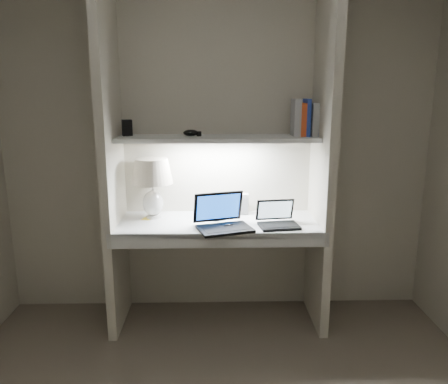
{
  "coord_description": "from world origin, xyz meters",
  "views": [
    {
      "loc": [
        -0.03,
        -1.76,
        1.68
      ],
      "look_at": [
        0.04,
        1.05,
        1.02
      ],
      "focal_mm": 35.0,
      "sensor_mm": 36.0,
      "label": 1
    }
  ],
  "objects_px": {
    "book_row": "(309,118)",
    "table_lamp": "(152,178)",
    "speaker": "(241,204)",
    "laptop_main": "(222,220)",
    "laptop_netbook": "(277,220)"
  },
  "relations": [
    {
      "from": "book_row",
      "to": "table_lamp",
      "type": "bearing_deg",
      "value": -179.34
    },
    {
      "from": "speaker",
      "to": "book_row",
      "type": "bearing_deg",
      "value": -10.39
    },
    {
      "from": "laptop_main",
      "to": "speaker",
      "type": "bearing_deg",
      "value": 49.31
    },
    {
      "from": "table_lamp",
      "to": "speaker",
      "type": "height_order",
      "value": "table_lamp"
    },
    {
      "from": "laptop_main",
      "to": "book_row",
      "type": "xyz_separation_m",
      "value": [
        0.62,
        0.27,
        0.66
      ]
    },
    {
      "from": "laptop_main",
      "to": "speaker",
      "type": "relative_size",
      "value": 2.71
    },
    {
      "from": "speaker",
      "to": "laptop_main",
      "type": "bearing_deg",
      "value": -115.21
    },
    {
      "from": "book_row",
      "to": "laptop_netbook",
      "type": "bearing_deg",
      "value": -136.61
    },
    {
      "from": "laptop_netbook",
      "to": "book_row",
      "type": "distance_m",
      "value": 0.75
    },
    {
      "from": "laptop_main",
      "to": "book_row",
      "type": "distance_m",
      "value": 0.95
    },
    {
      "from": "table_lamp",
      "to": "laptop_netbook",
      "type": "relative_size",
      "value": 1.49
    },
    {
      "from": "table_lamp",
      "to": "laptop_netbook",
      "type": "distance_m",
      "value": 0.94
    },
    {
      "from": "laptop_netbook",
      "to": "book_row",
      "type": "height_order",
      "value": "book_row"
    },
    {
      "from": "laptop_netbook",
      "to": "book_row",
      "type": "relative_size",
      "value": 1.14
    },
    {
      "from": "laptop_main",
      "to": "speaker",
      "type": "xyz_separation_m",
      "value": [
        0.15,
        0.34,
        0.02
      ]
    }
  ]
}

